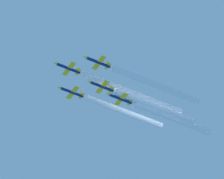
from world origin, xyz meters
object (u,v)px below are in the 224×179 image
Objects in this scene: jet_high_trail at (119,98)px; jet_slot at (101,86)px; jet_left_wingman at (97,62)px; jet_lead at (67,68)px; jet_right_wingman at (71,92)px.

jet_slot is at bearing 97.55° from jet_high_trail.
jet_lead is at bearing 34.70° from jet_left_wingman.
jet_lead reaches higher than jet_slot.
jet_lead is 1.00× the size of jet_left_wingman.
jet_left_wingman is 1.00× the size of jet_high_trail.
jet_right_wingman is (8.67, -6.03, -1.61)m from jet_lead.
jet_left_wingman is at bearing -178.55° from jet_right_wingman.
jet_slot is 8.26m from jet_high_trail.
jet_high_trail is (-8.04, -14.95, -2.61)m from jet_right_wingman.
jet_left_wingman reaches higher than jet_slot.
jet_slot is (8.92, -6.41, -1.08)m from jet_left_wingman.
jet_left_wingman reaches higher than jet_high_trail.
jet_left_wingman is 18.04m from jet_right_wingman.
jet_lead is at bearing 145.20° from jet_right_wingman.
jet_lead is at bearing 88.03° from jet_slot.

